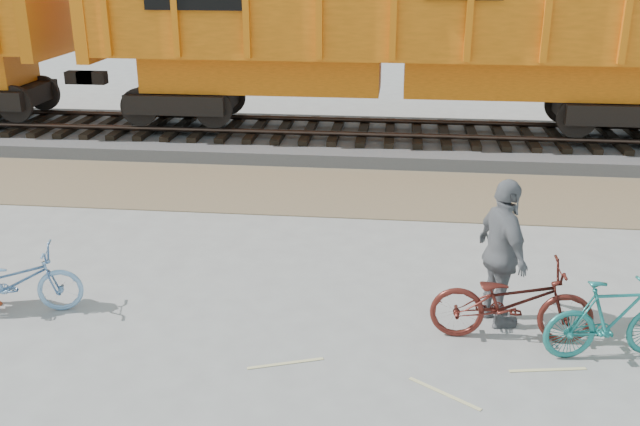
% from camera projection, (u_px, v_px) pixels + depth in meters
% --- Properties ---
extents(ground, '(120.00, 120.00, 0.00)m').
position_uv_depth(ground, '(375.00, 334.00, 8.90)').
color(ground, '#9E9E99').
rests_on(ground, ground).
extents(gravel_strip, '(120.00, 3.00, 0.02)m').
position_uv_depth(gravel_strip, '(386.00, 193.00, 14.02)').
color(gravel_strip, '#856F53').
rests_on(gravel_strip, ground).
extents(ballast_bed, '(120.00, 4.00, 0.30)m').
position_uv_depth(ballast_bed, '(389.00, 141.00, 17.23)').
color(ballast_bed, slate).
rests_on(ballast_bed, ground).
extents(track, '(120.00, 2.60, 0.24)m').
position_uv_depth(track, '(390.00, 128.00, 17.12)').
color(track, black).
rests_on(track, ballast_bed).
extents(hopper_car_center, '(14.00, 3.13, 4.65)m').
position_uv_depth(hopper_car_center, '(394.00, 19.00, 16.24)').
color(hopper_car_center, black).
rests_on(hopper_car_center, track).
extents(bicycle_blue, '(1.83, 1.07, 0.91)m').
position_uv_depth(bicycle_blue, '(13.00, 282.00, 9.26)').
color(bicycle_blue, '#80AFDD').
rests_on(bicycle_blue, ground).
extents(bicycle_teal, '(1.70, 0.77, 0.99)m').
position_uv_depth(bicycle_teal, '(613.00, 319.00, 8.24)').
color(bicycle_teal, '#227B77').
rests_on(bicycle_teal, ground).
extents(bicycle_maroon, '(1.96, 0.70, 1.02)m').
position_uv_depth(bicycle_maroon, '(512.00, 302.00, 8.61)').
color(bicycle_maroon, '#511B14').
rests_on(bicycle_maroon, ground).
extents(person_woman, '(0.82, 1.22, 1.93)m').
position_uv_depth(person_woman, '(502.00, 254.00, 8.84)').
color(person_woman, slate).
rests_on(person_woman, ground).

